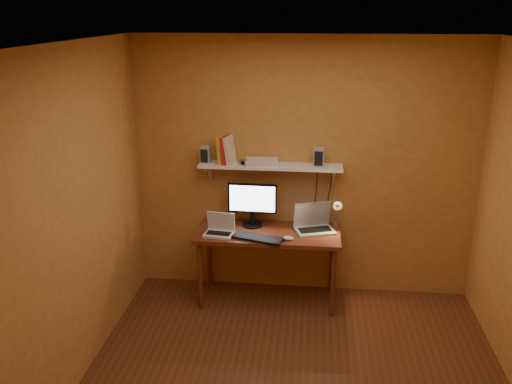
# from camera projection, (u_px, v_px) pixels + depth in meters

# --- Properties ---
(room) EXTENTS (3.44, 3.24, 2.64)m
(room) POSITION_uv_depth(u_px,v_px,m) (299.00, 232.00, 3.87)
(room) COLOR #602E18
(room) RESTS_ON ground
(desk) EXTENTS (1.40, 0.60, 0.75)m
(desk) POSITION_uv_depth(u_px,v_px,m) (268.00, 240.00, 5.32)
(desk) COLOR maroon
(desk) RESTS_ON ground
(wall_shelf) EXTENTS (1.40, 0.25, 0.21)m
(wall_shelf) POSITION_uv_depth(u_px,v_px,m) (270.00, 166.00, 5.28)
(wall_shelf) COLOR white
(wall_shelf) RESTS_ON room
(monitor) EXTENTS (0.49, 0.21, 0.44)m
(monitor) POSITION_uv_depth(u_px,v_px,m) (252.00, 202.00, 5.36)
(monitor) COLOR black
(monitor) RESTS_ON desk
(laptop) EXTENTS (0.43, 0.37, 0.27)m
(laptop) POSITION_uv_depth(u_px,v_px,m) (314.00, 223.00, 5.31)
(laptop) COLOR #96999F
(laptop) RESTS_ON desk
(netbook) EXTENTS (0.30, 0.23, 0.21)m
(netbook) POSITION_uv_depth(u_px,v_px,m) (220.00, 228.00, 5.22)
(netbook) COLOR silver
(netbook) RESTS_ON desk
(keyboard) EXTENTS (0.51, 0.29, 0.03)m
(keyboard) POSITION_uv_depth(u_px,v_px,m) (258.00, 238.00, 5.11)
(keyboard) COLOR black
(keyboard) RESTS_ON desk
(mouse) EXTENTS (0.10, 0.07, 0.04)m
(mouse) POSITION_uv_depth(u_px,v_px,m) (288.00, 238.00, 5.09)
(mouse) COLOR silver
(mouse) RESTS_ON desk
(desk_lamp) EXTENTS (0.09, 0.23, 0.38)m
(desk_lamp) POSITION_uv_depth(u_px,v_px,m) (337.00, 210.00, 5.27)
(desk_lamp) COLOR silver
(desk_lamp) RESTS_ON desk
(speaker_left) EXTENTS (0.10, 0.10, 0.17)m
(speaker_left) POSITION_uv_depth(u_px,v_px,m) (205.00, 155.00, 5.31)
(speaker_left) COLOR #96999F
(speaker_left) RESTS_ON wall_shelf
(speaker_right) EXTENTS (0.11, 0.11, 0.18)m
(speaker_right) POSITION_uv_depth(u_px,v_px,m) (319.00, 157.00, 5.19)
(speaker_right) COLOR #96999F
(speaker_right) RESTS_ON wall_shelf
(books) EXTENTS (0.18, 0.19, 0.27)m
(books) POSITION_uv_depth(u_px,v_px,m) (226.00, 150.00, 5.28)
(books) COLOR gold
(books) RESTS_ON wall_shelf
(shelf_camera) EXTENTS (0.11, 0.05, 0.06)m
(shelf_camera) POSITION_uv_depth(u_px,v_px,m) (243.00, 163.00, 5.23)
(shelf_camera) COLOR silver
(shelf_camera) RESTS_ON wall_shelf
(router) EXTENTS (0.33, 0.24, 0.05)m
(router) POSITION_uv_depth(u_px,v_px,m) (262.00, 162.00, 5.26)
(router) COLOR silver
(router) RESTS_ON wall_shelf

